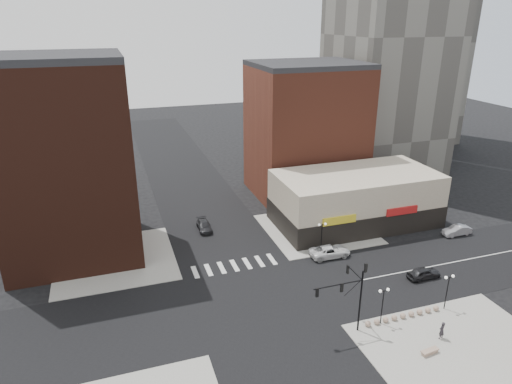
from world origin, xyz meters
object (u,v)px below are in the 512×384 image
street_lamp_se_a (383,297)px  white_suv (330,251)px  traffic_signal (351,289)px  stone_bench (430,352)px  street_lamp_ne (322,230)px  dark_sedan_east (424,273)px  dark_sedan_north (204,226)px  silver_sedan (457,230)px  street_lamp_se_b (448,284)px  pedestrian (442,330)px

street_lamp_se_a → white_suv: size_ratio=0.76×
traffic_signal → stone_bench: traffic_signal is taller
street_lamp_ne → dark_sedan_east: bearing=-48.1°
dark_sedan_north → street_lamp_ne: bearing=-39.4°
traffic_signal → silver_sedan: 29.72m
street_lamp_ne → dark_sedan_east: size_ratio=1.00×
street_lamp_se_a → traffic_signal: bearing=177.4°
street_lamp_ne → street_lamp_se_a: bearing=-93.6°
street_lamp_se_b → stone_bench: (-6.14, -5.42, -2.94)m
white_suv → silver_sedan: 20.44m
street_lamp_se_b → silver_sedan: size_ratio=0.96×
street_lamp_ne → pedestrian: size_ratio=2.20×
street_lamp_se_a → dark_sedan_north: size_ratio=0.91×
dark_sedan_north → pedestrian: pedestrian is taller
silver_sedan → street_lamp_ne: bearing=-94.2°
dark_sedan_north → stone_bench: 36.03m
traffic_signal → street_lamp_ne: bearing=73.3°
stone_bench → silver_sedan: bearing=37.3°
street_lamp_se_b → pedestrian: size_ratio=2.20×
street_lamp_se_a → dark_sedan_north: 30.43m
silver_sedan → stone_bench: bearing=-45.2°
street_lamp_se_b → stone_bench: size_ratio=2.17×
street_lamp_ne → dark_sedan_north: (-13.51, 11.62, -2.63)m
stone_bench → pedestrian: bearing=23.9°
street_lamp_ne → white_suv: 2.99m
street_lamp_ne → silver_sedan: street_lamp_ne is taller
dark_sedan_north → stone_bench: dark_sedan_north is taller
silver_sedan → stone_bench: (-20.14, -19.78, -0.36)m
white_suv → dark_sedan_east: white_suv is taller
white_suv → dark_sedan_north: size_ratio=1.20×
street_lamp_se_a → silver_sedan: bearing=33.1°
street_lamp_ne → dark_sedan_north: street_lamp_ne is taller
white_suv → street_lamp_se_a: bearing=175.1°
white_suv → silver_sedan: white_suv is taller
street_lamp_se_a → street_lamp_ne: same height
street_lamp_se_b → pedestrian: bearing=-133.0°
traffic_signal → street_lamp_se_b: traffic_signal is taller
street_lamp_ne → white_suv: size_ratio=0.76×
pedestrian → street_lamp_se_b: bearing=-147.6°
white_suv → pedestrian: pedestrian is taller
street_lamp_se_a → street_lamp_ne: 16.03m
traffic_signal → street_lamp_ne: traffic_signal is taller
street_lamp_se_b → traffic_signal: bearing=179.2°
white_suv → silver_sedan: (20.44, -0.14, -0.04)m
traffic_signal → street_lamp_se_b: (11.76, -0.17, -1.67)m
street_lamp_ne → pedestrian: bearing=-80.5°
street_lamp_ne → stone_bench: size_ratio=2.17×
silver_sedan → dark_sedan_north: (-34.51, 13.26, -0.05)m
traffic_signal → silver_sedan: traffic_signal is taller
white_suv → street_lamp_se_b: bearing=-154.8°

